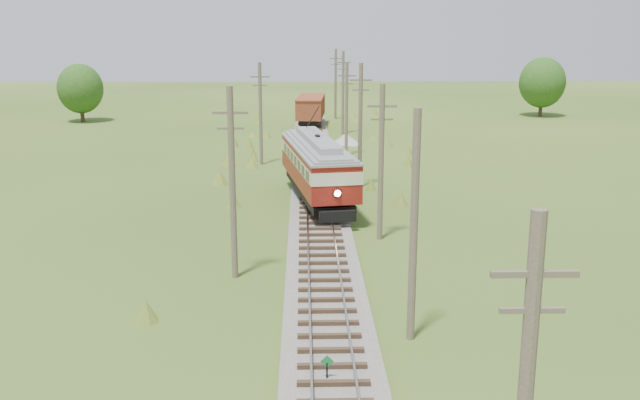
{
  "coord_description": "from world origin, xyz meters",
  "views": [
    {
      "loc": [
        -0.96,
        -20.0,
        11.66
      ],
      "look_at": [
        0.0,
        19.08,
        1.99
      ],
      "focal_mm": 40.0,
      "sensor_mm": 36.0,
      "label": 1
    }
  ],
  "objects_px": {
    "streetcar": "(317,164)",
    "gravel_pile": "(347,139)",
    "switch_marker": "(327,367)",
    "gondola": "(311,108)"
  },
  "relations": [
    {
      "from": "streetcar",
      "to": "gondola",
      "type": "xyz_separation_m",
      "value": [
        -0.0,
        36.91,
        -0.61
      ]
    },
    {
      "from": "streetcar",
      "to": "gravel_pile",
      "type": "distance_m",
      "value": 24.91
    },
    {
      "from": "switch_marker",
      "to": "gondola",
      "type": "xyz_separation_m",
      "value": [
        0.2,
        61.32,
        1.52
      ]
    },
    {
      "from": "streetcar",
      "to": "gravel_pile",
      "type": "relative_size",
      "value": 4.3
    },
    {
      "from": "gondola",
      "to": "streetcar",
      "type": "bearing_deg",
      "value": -85.28
    },
    {
      "from": "switch_marker",
      "to": "gravel_pile",
      "type": "bearing_deg",
      "value": 85.7
    },
    {
      "from": "switch_marker",
      "to": "gondola",
      "type": "bearing_deg",
      "value": 89.81
    },
    {
      "from": "streetcar",
      "to": "gravel_pile",
      "type": "bearing_deg",
      "value": 73.03
    },
    {
      "from": "gravel_pile",
      "to": "streetcar",
      "type": "bearing_deg",
      "value": -98.06
    },
    {
      "from": "streetcar",
      "to": "gravel_pile",
      "type": "height_order",
      "value": "streetcar"
    }
  ]
}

